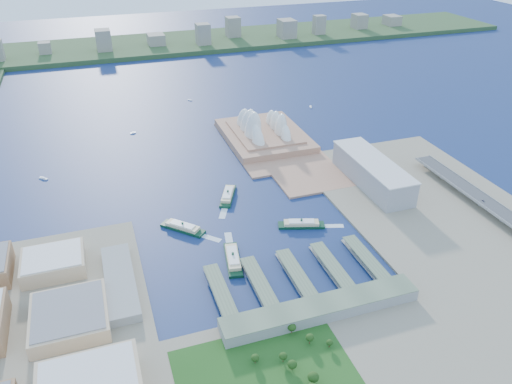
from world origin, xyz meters
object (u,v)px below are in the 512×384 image
object	(u,v)px
ferry_b	(228,194)
ferry_d	(301,223)
ferry_c	(233,257)
opera_house	(264,122)
toaster_building	(372,172)
ferry_a	(183,226)
car_c	(483,201)

from	to	relation	value
ferry_b	ferry_d	xyz separation A→B (m)	(66.72, -97.95, -0.11)
ferry_b	ferry_c	xyz separation A→B (m)	(-33.65, -137.31, 0.29)
opera_house	ferry_d	bearing A→B (deg)	-99.81
opera_house	toaster_building	bearing A→B (deg)	-65.77
opera_house	ferry_a	size ratio (longest dim) A/B	3.11
ferry_a	ferry_d	size ratio (longest dim) A/B	1.01
ferry_d	car_c	bearing A→B (deg)	-82.62
opera_house	ferry_a	xyz separation A→B (m)	(-186.89, -224.60, -26.53)
ferry_d	opera_house	bearing A→B (deg)	7.80
ferry_a	ferry_b	distance (m)	93.94
opera_house	car_c	distance (m)	362.66
ferry_d	car_c	xyz separation A→B (m)	(236.84, -42.74, 10.05)
opera_house	ferry_d	size ratio (longest dim) A/B	3.14
ferry_a	toaster_building	bearing A→B (deg)	-39.55
ferry_c	car_c	size ratio (longest dim) A/B	14.52
ferry_c	ferry_b	bearing A→B (deg)	-93.80
ferry_a	car_c	bearing A→B (deg)	-57.05
opera_house	ferry_c	bearing A→B (deg)	-115.65
ferry_b	ferry_c	world-z (taller)	ferry_c
ferry_c	ferry_d	bearing A→B (deg)	-148.62
car_c	ferry_d	bearing A→B (deg)	169.77
ferry_a	ferry_c	world-z (taller)	ferry_c
ferry_d	toaster_building	bearing A→B (deg)	-46.78
car_c	ferry_a	bearing A→B (deg)	167.58
ferry_c	ferry_a	bearing A→B (deg)	-53.04
ferry_b	ferry_c	size ratio (longest dim) A/B	0.95
opera_house	toaster_building	distance (m)	219.62
toaster_building	ferry_b	bearing A→B (deg)	170.79
ferry_a	ferry_c	size ratio (longest dim) A/B	0.94
ferry_b	ferry_d	distance (m)	118.51
toaster_building	ferry_c	xyz separation A→B (m)	(-236.21, -104.46, -14.69)
opera_house	ferry_c	distance (m)	338.76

